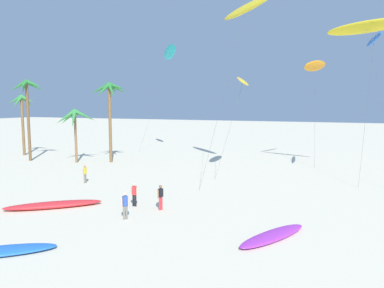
# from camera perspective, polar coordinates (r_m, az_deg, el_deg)

# --- Properties ---
(palm_tree_0) EXTENTS (3.80, 3.25, 8.38)m
(palm_tree_0) POSITION_cam_1_polar(r_m,az_deg,el_deg) (54.06, -25.88, 5.40)
(palm_tree_0) COLOR brown
(palm_tree_0) RESTS_ON ground
(palm_tree_1) EXTENTS (4.03, 4.00, 10.13)m
(palm_tree_1) POSITION_cam_1_polar(r_m,az_deg,el_deg) (48.29, -25.14, 7.24)
(palm_tree_1) COLOR brown
(palm_tree_1) RESTS_ON ground
(palm_tree_2) EXTENTS (4.95, 4.57, 6.53)m
(palm_tree_2) POSITION_cam_1_polar(r_m,az_deg,el_deg) (44.65, -18.39, 3.97)
(palm_tree_2) COLOR olive
(palm_tree_2) RESTS_ON ground
(palm_tree_3) EXTENTS (4.75, 4.58, 9.71)m
(palm_tree_3) POSITION_cam_1_polar(r_m,az_deg,el_deg) (43.76, -13.21, 7.71)
(palm_tree_3) COLOR brown
(palm_tree_3) RESTS_ON ground
(flying_kite_0) EXTENTS (7.33, 8.26, 15.02)m
(flying_kite_0) POSITION_cam_1_polar(r_m,az_deg,el_deg) (38.56, 26.35, 16.63)
(flying_kite_0) COLOR yellow
(flying_kite_0) RESTS_ON ground
(flying_kite_1) EXTENTS (6.55, 6.37, 15.93)m
(flying_kite_1) POSITION_cam_1_polar(r_m,az_deg,el_deg) (54.30, -3.64, 14.59)
(flying_kite_1) COLOR #19B2B7
(flying_kite_1) RESTS_ON ground
(flying_kite_2) EXTENTS (7.10, 12.92, 17.31)m
(flying_kite_2) POSITION_cam_1_polar(r_m,az_deg,el_deg) (38.06, 8.65, 20.88)
(flying_kite_2) COLOR yellow
(flying_kite_2) RESTS_ON ground
(flying_kite_3) EXTENTS (1.41, 6.00, 13.33)m
(flying_kite_3) POSITION_cam_1_polar(r_m,az_deg,el_deg) (35.40, 27.38, 14.79)
(flying_kite_3) COLOR blue
(flying_kite_3) RESTS_ON ground
(flying_kite_5) EXTENTS (2.96, 5.59, 12.37)m
(flying_kite_5) POSITION_cam_1_polar(r_m,az_deg,el_deg) (44.46, 19.34, 11.85)
(flying_kite_5) COLOR orange
(flying_kite_5) RESTS_ON ground
(flying_kite_6) EXTENTS (2.45, 6.65, 9.83)m
(flying_kite_6) POSITION_cam_1_polar(r_m,az_deg,el_deg) (35.84, 8.27, 9.99)
(flying_kite_6) COLOR yellow
(flying_kite_6) RESTS_ON ground
(grounded_kite_2) EXTENTS (5.67, 4.96, 0.42)m
(grounded_kite_2) POSITION_cam_1_polar(r_m,az_deg,el_deg) (26.16, -21.53, -9.15)
(grounded_kite_2) COLOR red
(grounded_kite_2) RESTS_ON ground
(grounded_kite_3) EXTENTS (3.40, 5.09, 0.29)m
(grounded_kite_3) POSITION_cam_1_polar(r_m,az_deg,el_deg) (19.66, 13.00, -14.25)
(grounded_kite_3) COLOR purple
(grounded_kite_3) RESTS_ON ground
(person_near_left) EXTENTS (0.51, 0.21, 1.65)m
(person_near_left) POSITION_cam_1_polar(r_m,az_deg,el_deg) (24.91, -9.33, -7.92)
(person_near_left) COLOR black
(person_near_left) RESTS_ON ground
(person_near_right) EXTENTS (0.34, 0.43, 1.71)m
(person_near_right) POSITION_cam_1_polar(r_m,az_deg,el_deg) (22.23, -10.79, -9.61)
(person_near_right) COLOR slate
(person_near_right) RESTS_ON ground
(person_mid_field) EXTENTS (0.28, 0.49, 1.70)m
(person_mid_field) POSITION_cam_1_polar(r_m,az_deg,el_deg) (23.82, -5.11, -8.44)
(person_mid_field) COLOR red
(person_mid_field) RESTS_ON ground
(person_far_watcher) EXTENTS (0.22, 0.51, 1.66)m
(person_far_watcher) POSITION_cam_1_polar(r_m,az_deg,el_deg) (33.07, -16.97, -4.54)
(person_far_watcher) COLOR slate
(person_far_watcher) RESTS_ON ground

